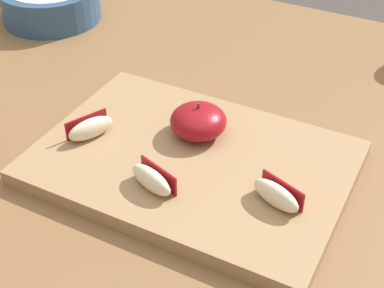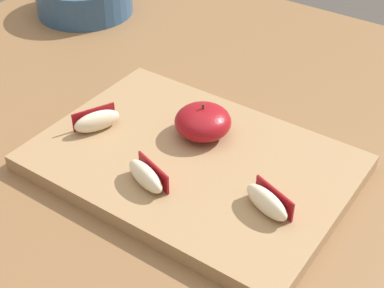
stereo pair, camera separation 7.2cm
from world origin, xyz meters
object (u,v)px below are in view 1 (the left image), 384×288
cutting_board (192,163)px  apple_wedge_middle (277,195)px  apple_half_skin_up (198,121)px  apple_wedge_front (152,179)px  ceramic_fruit_bowl (51,2)px  apple_wedge_right (90,128)px

cutting_board → apple_wedge_middle: size_ratio=5.84×
apple_half_skin_up → apple_wedge_front: 0.12m
cutting_board → apple_wedge_front: (-0.01, -0.08, 0.03)m
apple_wedge_middle → ceramic_fruit_bowl: 0.65m
apple_wedge_right → apple_wedge_middle: 0.27m
cutting_board → apple_wedge_right: (-0.14, -0.03, 0.03)m
ceramic_fruit_bowl → apple_wedge_right: bearing=-44.4°
apple_wedge_right → ceramic_fruit_bowl: bearing=135.6°
apple_half_skin_up → apple_wedge_middle: (0.14, -0.08, -0.01)m
apple_half_skin_up → ceramic_fruit_bowl: size_ratio=0.41×
cutting_board → apple_wedge_right: apple_wedge_right is taller
cutting_board → apple_wedge_right: bearing=-169.8°
apple_half_skin_up → apple_wedge_front: size_ratio=1.12×
apple_wedge_right → ceramic_fruit_bowl: 0.43m
apple_wedge_right → ceramic_fruit_bowl: (-0.31, 0.30, -0.00)m
apple_half_skin_up → apple_wedge_middle: bearing=-29.5°
apple_half_skin_up → ceramic_fruit_bowl: bearing=152.0°
apple_wedge_middle → ceramic_fruit_bowl: (-0.57, 0.31, -0.00)m
apple_wedge_front → apple_wedge_middle: size_ratio=1.00×
apple_half_skin_up → apple_wedge_right: bearing=-149.8°
ceramic_fruit_bowl → apple_wedge_middle: bearing=-28.4°
cutting_board → apple_wedge_front: bearing=-100.2°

